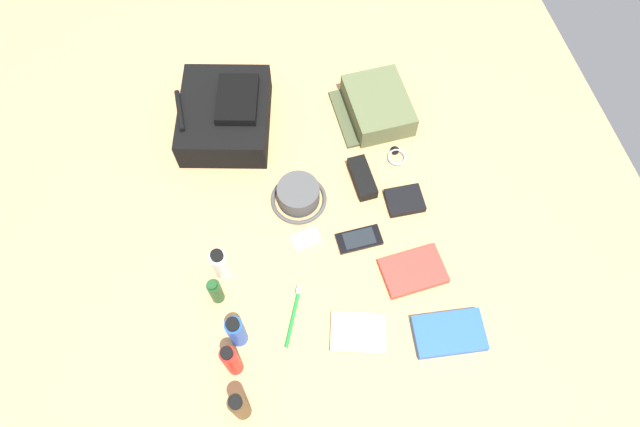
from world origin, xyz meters
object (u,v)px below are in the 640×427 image
paperback_novel (449,333)px  sunglasses_case (362,178)px  deodorant_spray (236,331)px  toothbrush (294,312)px  backpack (226,115)px  sunscreen_spray (231,361)px  toiletry_pouch (377,106)px  cologne_bottle (239,407)px  toothpaste_tube (221,264)px  shampoo_bottle (215,291)px  wristwatch (397,156)px  cell_phone (359,239)px  wallet (405,201)px  notepad (358,333)px  bucket_hat (298,195)px  travel_guidebook (413,271)px  media_player (306,239)px

paperback_novel → sunglasses_case: size_ratio=1.43×
deodorant_spray → paperback_novel: (-0.12, -0.56, -0.06)m
deodorant_spray → toothbrush: size_ratio=0.90×
backpack → sunscreen_spray: sunscreen_spray is taller
deodorant_spray → paperback_novel: size_ratio=0.74×
toiletry_pouch → cologne_bottle: 1.02m
cologne_bottle → toiletry_pouch: bearing=-34.9°
toothpaste_tube → shampoo_bottle: bearing=159.7°
toiletry_pouch → shampoo_bottle: shampoo_bottle is taller
backpack → wristwatch: bearing=-115.4°
paperback_novel → sunglasses_case: (0.52, 0.11, 0.01)m
sunscreen_spray → cell_phone: 0.51m
sunglasses_case → wristwatch: bearing=-68.3°
wristwatch → toothbrush: bearing=135.5°
wallet → deodorant_spray: bearing=119.6°
toothbrush → notepad: size_ratio=1.10×
bucket_hat → travel_guidebook: (-0.30, -0.27, -0.02)m
toiletry_pouch → shampoo_bottle: bearing=130.8°
toiletry_pouch → toothpaste_tube: toothpaste_tube is taller
toothpaste_tube → wallet: size_ratio=1.23×
bucket_hat → notepad: (-0.44, -0.07, -0.02)m
sunscreen_spray → deodorant_spray: 0.08m
deodorant_spray → paperback_novel: 0.57m
backpack → deodorant_spray: 0.71m
bucket_hat → toiletry_pouch: bearing=-50.2°
paperback_novel → notepad: paperback_novel is taller
bucket_hat → sunscreen_spray: (-0.46, 0.27, 0.05)m
deodorant_spray → media_player: bearing=-43.9°
paperback_novel → media_player: (0.36, 0.32, -0.01)m
backpack → notepad: bearing=-162.3°
toothpaste_tube → cologne_bottle: bearing=178.9°
toiletry_pouch → deodorant_spray: 0.85m
cologne_bottle → sunscreen_spray: bearing=0.7°
sunscreen_spray → bucket_hat: bearing=-30.3°
sunscreen_spray → travel_guidebook: size_ratio=0.94×
backpack → travel_guidebook: (-0.63, -0.44, -0.05)m
toiletry_pouch → cologne_bottle: (-0.83, 0.58, 0.04)m
backpack → shampoo_bottle: backpack is taller
paperback_novel → cell_phone: 0.37m
cell_phone → notepad: (-0.27, 0.07, 0.00)m
backpack → wristwatch: backpack is taller
cologne_bottle → deodorant_spray: bearing=-6.3°
cologne_bottle → toothpaste_tube: size_ratio=1.19×
notepad → sunscreen_spray: bearing=107.9°
media_player → wristwatch: same height
toothpaste_tube → wristwatch: (0.27, -0.59, -0.06)m
cologne_bottle → bucket_hat: bearing=-24.9°
travel_guidebook → media_player: bearing=58.9°
shampoo_bottle → notepad: shampoo_bottle is taller
deodorant_spray → cell_phone: deodorant_spray is taller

